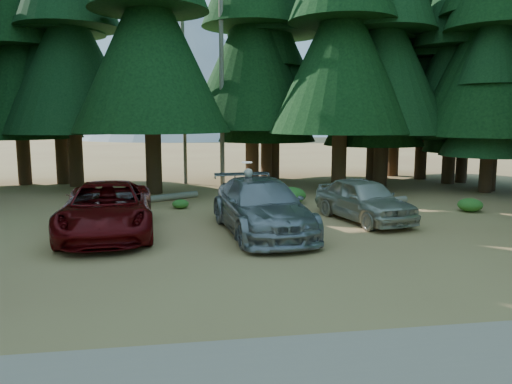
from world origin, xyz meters
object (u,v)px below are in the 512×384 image
at_px(log_left, 155,199).
at_px(frisbee_player, 247,194).
at_px(log_right, 366,204).
at_px(silver_minivan_right, 364,199).
at_px(log_mid, 251,195).
at_px(red_pickup, 107,209).
at_px(silver_minivan_center, 261,207).

bearing_deg(log_left, frisbee_player, -89.39).
bearing_deg(log_right, silver_minivan_right, -136.23).
relative_size(log_mid, log_right, 0.64).
bearing_deg(log_mid, red_pickup, -112.08).
bearing_deg(log_mid, log_right, -21.04).
bearing_deg(frisbee_player, log_mid, -121.05).
xyz_separation_m(silver_minivan_center, silver_minivan_right, (4.04, 1.36, -0.09)).
distance_m(silver_minivan_right, log_right, 2.86).
distance_m(log_mid, log_right, 5.61).
height_order(silver_minivan_right, log_left, silver_minivan_right).
xyz_separation_m(silver_minivan_center, frisbee_player, (-0.33, 1.03, 0.27)).
bearing_deg(log_right, log_left, 139.74).
bearing_deg(log_right, silver_minivan_center, -165.57).
relative_size(silver_minivan_center, log_mid, 1.99).
relative_size(silver_minivan_right, frisbee_player, 2.30).
bearing_deg(silver_minivan_center, silver_minivan_right, 12.69).
relative_size(silver_minivan_right, log_left, 1.06).
height_order(silver_minivan_center, log_right, silver_minivan_center).
xyz_separation_m(frisbee_player, log_left, (-3.39, 5.67, -0.99)).
distance_m(silver_minivan_center, log_left, 7.69).
xyz_separation_m(red_pickup, silver_minivan_right, (9.00, 0.85, -0.06)).
bearing_deg(red_pickup, silver_minivan_right, 1.58).
relative_size(frisbee_player, log_right, 0.43).
distance_m(silver_minivan_center, frisbee_player, 1.11).
bearing_deg(red_pickup, silver_minivan_center, -9.63).
bearing_deg(silver_minivan_right, frisbee_player, 171.15).
height_order(frisbee_player, log_left, frisbee_player).
distance_m(silver_minivan_center, log_mid, 7.49).
xyz_separation_m(silver_minivan_right, log_right, (1.11, 2.56, -0.64)).
distance_m(frisbee_player, log_mid, 6.56).
height_order(red_pickup, log_right, red_pickup).
bearing_deg(log_left, log_right, -47.72).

